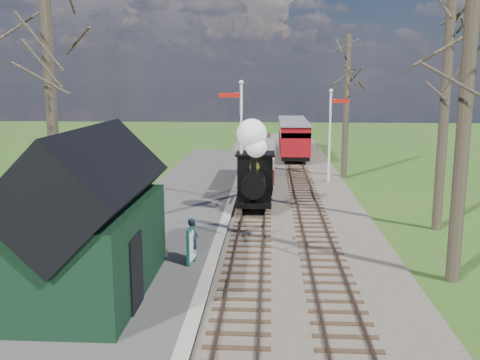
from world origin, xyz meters
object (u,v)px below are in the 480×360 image
object	(u,v)px
red_carriage_a	(294,140)
red_carriage_b	(292,133)
locomotive	(254,170)
semaphore_near	(240,134)
person	(193,239)
bench	(151,252)
station_shed	(91,223)
semaphore_far	(331,129)
coach	(258,162)
sign_board	(191,245)

from	to	relation	value
red_carriage_a	red_carriage_b	xyz separation A→B (m)	(0.00, 5.50, 0.00)
red_carriage_b	locomotive	bearing A→B (deg)	-96.88
semaphore_near	person	world-z (taller)	semaphore_near
red_carriage_b	bench	bearing A→B (deg)	-100.94
semaphore_near	person	bearing A→B (deg)	-96.70
station_shed	red_carriage_b	xyz separation A→B (m)	(6.90, 32.56, -0.63)
semaphore_far	coach	size ratio (longest dim) A/B	0.83
semaphore_far	station_shed	bearing A→B (deg)	-115.72
coach	semaphore_near	bearing A→B (deg)	-98.77
semaphore_far	person	size ratio (longest dim) A/B	3.92
locomotive	sign_board	bearing A→B (deg)	-102.63
station_shed	bench	distance (m)	3.27
coach	bench	bearing A→B (deg)	-102.50
bench	person	world-z (taller)	person
bench	person	size ratio (longest dim) A/B	1.02
bench	locomotive	bearing A→B (deg)	69.14
sign_board	bench	bearing A→B (deg)	-175.79
red_carriage_b	bench	world-z (taller)	red_carriage_b
red_carriage_a	person	bearing A→B (deg)	-100.42
semaphore_near	red_carriage_b	bearing A→B (deg)	80.69
coach	person	distance (m)	14.18
station_shed	semaphore_far	bearing A→B (deg)	64.28
semaphore_near	semaphore_far	bearing A→B (deg)	49.40
person	semaphore_far	bearing A→B (deg)	-28.74
semaphore_near	locomotive	size ratio (longest dim) A/B	1.44
locomotive	red_carriage_b	distance (m)	21.80
locomotive	coach	distance (m)	6.08
coach	red_carriage_b	bearing A→B (deg)	80.52
semaphore_near	locomotive	bearing A→B (deg)	-54.86
red_carriage_b	sign_board	xyz separation A→B (m)	(-4.46, -29.88, -0.83)
station_shed	semaphore_near	bearing A→B (deg)	73.62
station_shed	coach	size ratio (longest dim) A/B	0.91
coach	red_carriage_b	distance (m)	15.79
station_shed	bench	xyz separation A→B (m)	(1.10, 2.58, -1.68)
sign_board	person	world-z (taller)	person
station_shed	red_carriage_a	world-z (taller)	station_shed
locomotive	station_shed	bearing A→B (deg)	-111.42
red_carriage_a	bench	size ratio (longest dim) A/B	3.80
semaphore_near	person	distance (m)	9.51
semaphore_near	coach	bearing A→B (deg)	81.23
sign_board	red_carriage_b	bearing A→B (deg)	81.51
coach	station_shed	bearing A→B (deg)	-104.20
station_shed	red_carriage_a	bearing A→B (deg)	75.70
coach	bench	xyz separation A→B (m)	(-3.19, -14.41, -0.88)
locomotive	red_carriage_b	size ratio (longest dim) A/B	0.76
locomotive	red_carriage_a	world-z (taller)	locomotive
sign_board	semaphore_far	bearing A→B (deg)	67.86
bench	person	xyz separation A→B (m)	(1.36, 0.36, 0.34)
semaphore_near	coach	world-z (taller)	semaphore_near
coach	sign_board	bearing A→B (deg)	-97.41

